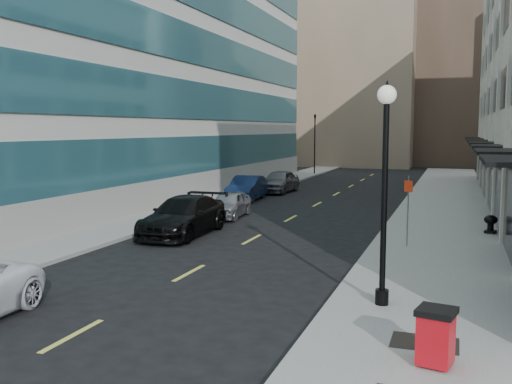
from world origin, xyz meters
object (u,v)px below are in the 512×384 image
Objects in this scene: lamppost at (385,175)px; urn_planter at (491,222)px; car_black_pickup at (184,216)px; car_grey_sedan at (279,181)px; car_silver_sedan at (229,204)px; trash_bin at (436,335)px; sign_post at (408,202)px; car_blue_sedan at (247,188)px; traffic_signal at (315,118)px.

urn_planter is at bearing 74.89° from lamppost.
car_black_pickup is 13.43m from urn_planter.
lamppost is (9.60, -7.78, 2.68)m from car_black_pickup.
car_grey_sedan is at bearing 135.68° from urn_planter.
car_silver_sedan is 12.86m from urn_planter.
trash_bin is 1.42× the size of urn_planter.
car_silver_sedan is 11.05m from sign_post.
lamppost is at bearing 123.78° from trash_bin.
car_blue_sedan reaches higher than car_silver_sedan.
traffic_signal is at bearing 105.90° from lamppost.
urn_planter is (14.40, -8.25, -0.17)m from car_blue_sedan.
lamppost reaches higher than sign_post.
car_black_pickup reaches higher than car_silver_sedan.
car_blue_sedan is 4.28× the size of trash_bin.
car_blue_sedan is at bearing -88.15° from traffic_signal.
car_black_pickup is at bearing -94.55° from car_silver_sedan.
sign_post is (9.60, -5.34, 1.19)m from car_silver_sedan.
car_black_pickup is 1.01× the size of lamppost.
car_blue_sedan is 5.24m from car_grey_sedan.
sign_post reaches higher than car_silver_sedan.
lamppost is 12.61m from urn_planter.
car_black_pickup is 1.20× the size of car_grey_sedan.
car_blue_sedan is 6.09× the size of urn_planter.
car_grey_sedan is at bearing 90.00° from car_silver_sedan.
traffic_signal reaches higher than car_black_pickup.
car_blue_sedan is 23.17m from lamppost.
trash_bin is at bearing -46.91° from car_black_pickup.
car_grey_sedan is 6.07× the size of urn_planter.
lamppost is at bearing -105.11° from urn_planter.
traffic_signal is 47.53m from trash_bin.
traffic_signal is 1.21× the size of lamppost.
traffic_signal is 34.42m from car_black_pickup.
traffic_signal is at bearing 118.13° from trash_bin.
car_black_pickup reaches higher than car_blue_sedan.
car_grey_sedan is at bearing 131.00° from sign_post.
traffic_signal is 2.55× the size of sign_post.
trash_bin is (11.05, -11.35, -0.08)m from car_black_pickup.
traffic_signal is 1.44× the size of car_blue_sedan.
urn_planter is at bearing -34.37° from car_blue_sedan.
car_silver_sedan is 0.85× the size of car_grey_sedan.
car_grey_sedan is 1.77× the size of sign_post.
car_black_pickup reaches higher than urn_planter.
trash_bin is (12.02, -28.87, -0.06)m from car_grey_sedan.
car_black_pickup is 5.14× the size of trash_bin.
sign_post reaches higher than car_black_pickup.
sign_post is (11.90, -34.03, -3.83)m from traffic_signal.
sign_post is at bearing -56.80° from car_grey_sedan.
urn_planter is at bearing -63.23° from traffic_signal.
traffic_signal reaches higher than car_blue_sedan.
sign_post reaches higher than car_grey_sedan.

